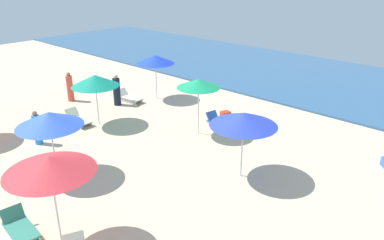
{
  "coord_description": "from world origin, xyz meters",
  "views": [
    {
      "loc": [
        8.61,
        -0.02,
        7.26
      ],
      "look_at": [
        -1.72,
        11.23,
        1.04
      ],
      "focal_mm": 36.06,
      "sensor_mm": 36.0,
      "label": 1
    }
  ],
  "objects_px": {
    "umbrella_3": "(49,119)",
    "beachgoer_1": "(117,91)",
    "lounge_chair_5_1": "(20,228)",
    "umbrella_8": "(155,59)",
    "umbrella_7": "(198,84)",
    "beachgoer_2": "(70,88)",
    "beachgoer_3": "(37,129)",
    "cooler_box_1": "(225,116)",
    "umbrella_1": "(244,119)",
    "lounge_chair_7_0": "(218,122)",
    "umbrella_4": "(95,81)",
    "lounge_chair_4_0": "(78,119)",
    "lounge_chair_8_0": "(130,97)",
    "umbrella_5": "(49,165)"
  },
  "relations": [
    {
      "from": "beachgoer_3",
      "to": "cooler_box_1",
      "type": "bearing_deg",
      "value": 100.87
    },
    {
      "from": "umbrella_7",
      "to": "beachgoer_3",
      "type": "distance_m",
      "value": 7.21
    },
    {
      "from": "umbrella_3",
      "to": "beachgoer_1",
      "type": "distance_m",
      "value": 7.85
    },
    {
      "from": "beachgoer_3",
      "to": "lounge_chair_4_0",
      "type": "bearing_deg",
      "value": 145.63
    },
    {
      "from": "umbrella_3",
      "to": "lounge_chair_5_1",
      "type": "xyz_separation_m",
      "value": [
        2.36,
        -2.47,
        -1.97
      ]
    },
    {
      "from": "umbrella_7",
      "to": "lounge_chair_8_0",
      "type": "height_order",
      "value": "umbrella_7"
    },
    {
      "from": "umbrella_3",
      "to": "lounge_chair_7_0",
      "type": "distance_m",
      "value": 7.93
    },
    {
      "from": "umbrella_5",
      "to": "beachgoer_1",
      "type": "bearing_deg",
      "value": 135.02
    },
    {
      "from": "lounge_chair_4_0",
      "to": "umbrella_5",
      "type": "relative_size",
      "value": 0.53
    },
    {
      "from": "lounge_chair_4_0",
      "to": "beachgoer_2",
      "type": "xyz_separation_m",
      "value": [
        -3.34,
        1.64,
        0.53
      ]
    },
    {
      "from": "umbrella_5",
      "to": "beachgoer_1",
      "type": "height_order",
      "value": "umbrella_5"
    },
    {
      "from": "beachgoer_1",
      "to": "beachgoer_3",
      "type": "distance_m",
      "value": 5.57
    },
    {
      "from": "lounge_chair_4_0",
      "to": "beachgoer_2",
      "type": "relative_size",
      "value": 0.86
    },
    {
      "from": "umbrella_8",
      "to": "beachgoer_1",
      "type": "height_order",
      "value": "umbrella_8"
    },
    {
      "from": "umbrella_3",
      "to": "cooler_box_1",
      "type": "relative_size",
      "value": 5.49
    },
    {
      "from": "lounge_chair_4_0",
      "to": "beachgoer_1",
      "type": "distance_m",
      "value": 3.17
    },
    {
      "from": "umbrella_8",
      "to": "beachgoer_3",
      "type": "distance_m",
      "value": 7.78
    },
    {
      "from": "umbrella_3",
      "to": "umbrella_7",
      "type": "relative_size",
      "value": 0.97
    },
    {
      "from": "umbrella_7",
      "to": "lounge_chair_8_0",
      "type": "xyz_separation_m",
      "value": [
        -5.79,
        0.68,
        -2.15
      ]
    },
    {
      "from": "umbrella_7",
      "to": "beachgoer_2",
      "type": "xyz_separation_m",
      "value": [
        -8.37,
        -1.48,
        -1.62
      ]
    },
    {
      "from": "umbrella_3",
      "to": "beachgoer_1",
      "type": "height_order",
      "value": "umbrella_3"
    },
    {
      "from": "umbrella_8",
      "to": "beachgoer_2",
      "type": "bearing_deg",
      "value": -132.37
    },
    {
      "from": "beachgoer_1",
      "to": "beachgoer_3",
      "type": "height_order",
      "value": "beachgoer_1"
    },
    {
      "from": "umbrella_7",
      "to": "beachgoer_3",
      "type": "height_order",
      "value": "umbrella_7"
    },
    {
      "from": "umbrella_4",
      "to": "lounge_chair_4_0",
      "type": "relative_size",
      "value": 1.71
    },
    {
      "from": "lounge_chair_8_0",
      "to": "beachgoer_2",
      "type": "bearing_deg",
      "value": 122.85
    },
    {
      "from": "umbrella_5",
      "to": "beachgoer_2",
      "type": "distance_m",
      "value": 12.66
    },
    {
      "from": "umbrella_1",
      "to": "lounge_chair_7_0",
      "type": "distance_m",
      "value": 5.0
    },
    {
      "from": "beachgoer_1",
      "to": "beachgoer_3",
      "type": "xyz_separation_m",
      "value": [
        1.5,
        -5.36,
        -0.1
      ]
    },
    {
      "from": "umbrella_7",
      "to": "beachgoer_3",
      "type": "xyz_separation_m",
      "value": [
        -4.37,
        -5.47,
        -1.69
      ]
    },
    {
      "from": "umbrella_3",
      "to": "umbrella_8",
      "type": "relative_size",
      "value": 0.99
    },
    {
      "from": "lounge_chair_4_0",
      "to": "beachgoer_3",
      "type": "relative_size",
      "value": 0.95
    },
    {
      "from": "lounge_chair_8_0",
      "to": "umbrella_5",
      "type": "bearing_deg",
      "value": -145.08
    },
    {
      "from": "umbrella_8",
      "to": "lounge_chair_4_0",
      "type": "bearing_deg",
      "value": -89.32
    },
    {
      "from": "umbrella_4",
      "to": "umbrella_8",
      "type": "relative_size",
      "value": 0.97
    },
    {
      "from": "umbrella_7",
      "to": "umbrella_8",
      "type": "distance_m",
      "value": 5.51
    },
    {
      "from": "lounge_chair_5_1",
      "to": "umbrella_8",
      "type": "xyz_separation_m",
      "value": [
        -6.14,
        10.92,
        2.02
      ]
    },
    {
      "from": "umbrella_7",
      "to": "cooler_box_1",
      "type": "xyz_separation_m",
      "value": [
        -0.12,
        2.18,
        -2.17
      ]
    },
    {
      "from": "umbrella_4",
      "to": "beachgoer_3",
      "type": "relative_size",
      "value": 1.63
    },
    {
      "from": "lounge_chair_5_1",
      "to": "umbrella_8",
      "type": "bearing_deg",
      "value": 34.84
    },
    {
      "from": "umbrella_8",
      "to": "lounge_chair_8_0",
      "type": "relative_size",
      "value": 1.63
    },
    {
      "from": "umbrella_8",
      "to": "lounge_chair_8_0",
      "type": "distance_m",
      "value": 2.59
    },
    {
      "from": "lounge_chair_7_0",
      "to": "beachgoer_2",
      "type": "relative_size",
      "value": 0.77
    },
    {
      "from": "lounge_chair_5_1",
      "to": "umbrella_8",
      "type": "relative_size",
      "value": 0.57
    },
    {
      "from": "beachgoer_1",
      "to": "umbrella_4",
      "type": "bearing_deg",
      "value": -43.01
    },
    {
      "from": "beachgoer_2",
      "to": "cooler_box_1",
      "type": "relative_size",
      "value": 3.66
    },
    {
      "from": "cooler_box_1",
      "to": "lounge_chair_5_1",
      "type": "bearing_deg",
      "value": 25.04
    },
    {
      "from": "umbrella_4",
      "to": "umbrella_5",
      "type": "bearing_deg",
      "value": -41.47
    },
    {
      "from": "umbrella_1",
      "to": "lounge_chair_4_0",
      "type": "relative_size",
      "value": 1.73
    },
    {
      "from": "lounge_chair_8_0",
      "to": "beachgoer_1",
      "type": "bearing_deg",
      "value": 167.2
    }
  ]
}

